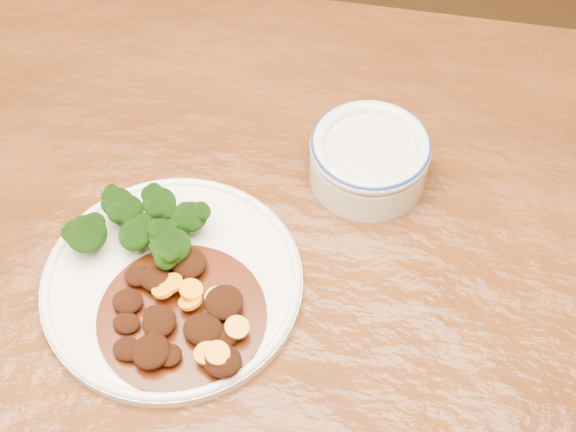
# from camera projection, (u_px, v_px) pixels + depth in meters

# --- Properties ---
(dining_table) EXTENTS (1.58, 1.04, 0.75)m
(dining_table) POSITION_uv_depth(u_px,v_px,m) (236.00, 306.00, 0.90)
(dining_table) COLOR #5F2F10
(dining_table) RESTS_ON ground
(dinner_plate) EXTENTS (0.27, 0.27, 0.02)m
(dinner_plate) POSITION_uv_depth(u_px,v_px,m) (172.00, 282.00, 0.82)
(dinner_plate) COLOR white
(dinner_plate) RESTS_ON dining_table
(broccoli_florets) EXTENTS (0.13, 0.10, 0.05)m
(broccoli_florets) POSITION_uv_depth(u_px,v_px,m) (138.00, 224.00, 0.83)
(broccoli_florets) COLOR #6B964D
(broccoli_florets) RESTS_ON dinner_plate
(mince_stew) EXTENTS (0.17, 0.17, 0.03)m
(mince_stew) POSITION_uv_depth(u_px,v_px,m) (179.00, 317.00, 0.78)
(mince_stew) COLOR #461607
(mince_stew) RESTS_ON dinner_plate
(dip_bowl) EXTENTS (0.13, 0.13, 0.06)m
(dip_bowl) POSITION_uv_depth(u_px,v_px,m) (369.00, 157.00, 0.89)
(dip_bowl) COLOR beige
(dip_bowl) RESTS_ON dining_table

